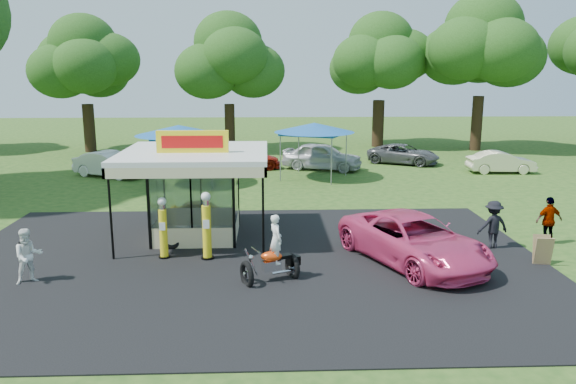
% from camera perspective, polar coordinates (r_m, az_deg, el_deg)
% --- Properties ---
extents(ground, '(120.00, 120.00, 0.00)m').
position_cam_1_polar(ground, '(17.15, -4.40, -9.41)').
color(ground, '#244B17').
rests_on(ground, ground).
extents(asphalt_apron, '(20.00, 14.00, 0.04)m').
position_cam_1_polar(asphalt_apron, '(19.01, -4.18, -7.12)').
color(asphalt_apron, black).
rests_on(asphalt_apron, ground).
extents(gas_station_kiosk, '(5.40, 5.40, 4.18)m').
position_cam_1_polar(gas_station_kiosk, '(21.57, -9.30, -0.02)').
color(gas_station_kiosk, white).
rests_on(gas_station_kiosk, ground).
extents(gas_pump_left, '(0.40, 0.40, 2.15)m').
position_cam_1_polar(gas_pump_left, '(19.53, -12.56, -3.74)').
color(gas_pump_left, black).
rests_on(gas_pump_left, ground).
extents(gas_pump_right, '(0.44, 0.44, 2.36)m').
position_cam_1_polar(gas_pump_right, '(19.13, -8.26, -3.60)').
color(gas_pump_right, black).
rests_on(gas_pump_right, ground).
extents(motorcycle, '(1.90, 1.47, 2.17)m').
position_cam_1_polar(motorcycle, '(17.17, -1.44, -6.36)').
color(motorcycle, black).
rests_on(motorcycle, ground).
extents(spare_tires, '(0.92, 0.64, 0.76)m').
position_cam_1_polar(spare_tires, '(20.73, -11.92, -4.68)').
color(spare_tires, black).
rests_on(spare_tires, ground).
extents(a_frame_sign, '(0.59, 0.58, 0.99)m').
position_cam_1_polar(a_frame_sign, '(20.41, 24.45, -5.44)').
color(a_frame_sign, '#593819').
rests_on(a_frame_sign, ground).
extents(kiosk_car, '(2.82, 1.13, 0.96)m').
position_cam_1_polar(kiosk_car, '(24.00, -8.56, -1.93)').
color(kiosk_car, yellow).
rests_on(kiosk_car, ground).
extents(pink_sedan, '(4.85, 6.45, 1.63)m').
position_cam_1_polar(pink_sedan, '(19.14, 12.66, -4.76)').
color(pink_sedan, '#E03C76').
rests_on(pink_sedan, ground).
extents(spectator_west, '(1.05, 0.99, 1.71)m').
position_cam_1_polar(spectator_west, '(18.69, -24.88, -5.93)').
color(spectator_west, white).
rests_on(spectator_west, ground).
extents(spectator_east_a, '(1.24, 0.84, 1.78)m').
position_cam_1_polar(spectator_east_a, '(21.45, 20.11, -3.16)').
color(spectator_east_a, black).
rests_on(spectator_east_a, ground).
extents(spectator_east_b, '(1.10, 0.59, 1.78)m').
position_cam_1_polar(spectator_east_b, '(22.84, 24.98, -2.64)').
color(spectator_east_b, gray).
rests_on(spectator_east_b, ground).
extents(bg_car_a, '(4.84, 3.57, 1.52)m').
position_cam_1_polar(bg_car_a, '(35.33, -17.63, 2.70)').
color(bg_car_a, silver).
rests_on(bg_car_a, ground).
extents(bg_car_b, '(5.10, 3.09, 1.38)m').
position_cam_1_polar(bg_car_b, '(36.19, -4.51, 3.35)').
color(bg_car_b, '#A7190C').
rests_on(bg_car_b, ground).
extents(bg_car_c, '(5.48, 3.76, 1.73)m').
position_cam_1_polar(bg_car_c, '(36.19, 3.50, 3.65)').
color(bg_car_c, silver).
rests_on(bg_car_c, ground).
extents(bg_car_d, '(5.27, 4.21, 1.33)m').
position_cam_1_polar(bg_car_d, '(39.21, 11.66, 3.80)').
color(bg_car_d, '#505052').
rests_on(bg_car_d, ground).
extents(bg_car_e, '(4.14, 1.59, 1.35)m').
position_cam_1_polar(bg_car_e, '(37.44, 20.83, 2.85)').
color(bg_car_e, beige).
rests_on(bg_car_e, ground).
extents(tent_west, '(4.78, 4.78, 3.34)m').
position_cam_1_polar(tent_west, '(31.66, -11.05, 6.12)').
color(tent_west, gray).
rests_on(tent_west, ground).
extents(tent_east, '(4.70, 4.70, 3.29)m').
position_cam_1_polar(tent_east, '(32.99, 2.70, 6.50)').
color(tent_east, gray).
rests_on(tent_east, ground).
extents(oak_far_b, '(8.58, 8.58, 10.23)m').
position_cam_1_polar(oak_far_b, '(46.44, -19.96, 11.89)').
color(oak_far_b, black).
rests_on(oak_far_b, ground).
extents(oak_far_c, '(8.84, 8.84, 10.42)m').
position_cam_1_polar(oak_far_c, '(44.32, -6.07, 12.66)').
color(oak_far_c, black).
rests_on(oak_far_c, ground).
extents(oak_far_d, '(8.94, 8.94, 10.64)m').
position_cam_1_polar(oak_far_d, '(47.37, 9.34, 12.76)').
color(oak_far_d, black).
rests_on(oak_far_d, ground).
extents(oak_far_e, '(9.98, 9.98, 11.88)m').
position_cam_1_polar(oak_far_e, '(47.02, 19.09, 13.24)').
color(oak_far_e, black).
rests_on(oak_far_e, ground).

